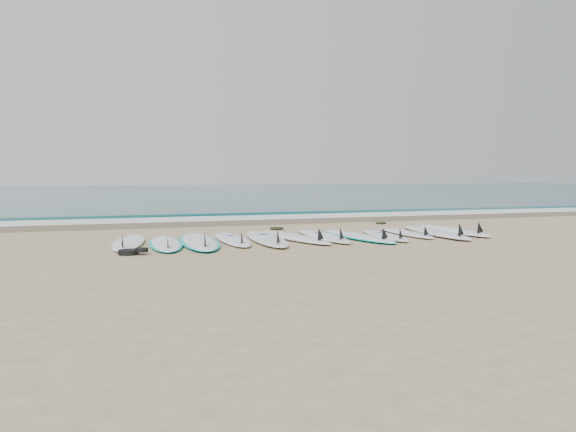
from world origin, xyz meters
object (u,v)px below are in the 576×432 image
object	(u,v)px
surfboard_11	(454,230)
leash_coil	(132,252)
surfboard_6	(324,236)
surfboard_0	(128,242)

from	to	relation	value
surfboard_11	leash_coil	world-z (taller)	surfboard_11
leash_coil	surfboard_6	bearing A→B (deg)	16.76
surfboard_11	leash_coil	distance (m)	7.01
surfboard_0	surfboard_11	size ratio (longest dim) A/B	0.92
surfboard_6	leash_coil	bearing A→B (deg)	-161.81
leash_coil	surfboard_0	bearing A→B (deg)	89.39
surfboard_11	surfboard_0	bearing A→B (deg)	-177.06
surfboard_11	leash_coil	xyz separation A→B (m)	(-6.90, -1.26, -0.01)
surfboard_0	surfboard_11	xyz separation A→B (m)	(6.88, -0.02, 0.01)
surfboard_0	surfboard_6	world-z (taller)	surfboard_6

